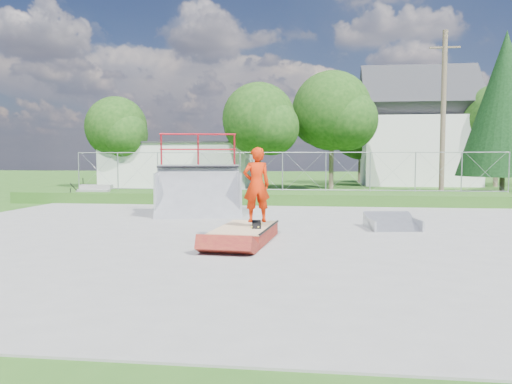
# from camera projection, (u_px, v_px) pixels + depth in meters

# --- Properties ---
(ground) EXTENTS (120.00, 120.00, 0.00)m
(ground) POSITION_uv_depth(u_px,v_px,m) (254.00, 237.00, 12.88)
(ground) COLOR #265317
(ground) RESTS_ON ground
(concrete_pad) EXTENTS (20.00, 16.00, 0.04)m
(concrete_pad) POSITION_uv_depth(u_px,v_px,m) (254.00, 236.00, 12.88)
(concrete_pad) COLOR gray
(concrete_pad) RESTS_ON ground
(grass_berm) EXTENTS (24.00, 3.00, 0.50)m
(grass_berm) POSITION_uv_depth(u_px,v_px,m) (281.00, 198.00, 22.27)
(grass_berm) COLOR #265317
(grass_berm) RESTS_ON ground
(grind_box) EXTENTS (1.42, 2.60, 0.37)m
(grind_box) POSITION_uv_depth(u_px,v_px,m) (245.00, 234.00, 12.15)
(grind_box) COLOR maroon
(grind_box) RESTS_ON concrete_pad
(quarter_pipe) EXTENTS (3.44, 3.10, 2.94)m
(quarter_pipe) POSITION_uv_depth(u_px,v_px,m) (198.00, 174.00, 17.48)
(quarter_pipe) COLOR #A6A8AE
(quarter_pipe) RESTS_ON concrete_pad
(flat_bank_ramp) EXTENTS (1.55, 1.63, 0.42)m
(flat_bank_ramp) POSITION_uv_depth(u_px,v_px,m) (392.00, 223.00, 14.16)
(flat_bank_ramp) COLOR #A6A8AE
(flat_bank_ramp) RESTS_ON concrete_pad
(skateboard) EXTENTS (0.32, 0.82, 0.13)m
(skateboard) POSITION_uv_depth(u_px,v_px,m) (256.00, 225.00, 12.12)
(skateboard) COLOR black
(skateboard) RESTS_ON grind_box
(skater) EXTENTS (0.76, 0.62, 1.81)m
(skater) POSITION_uv_depth(u_px,v_px,m) (256.00, 188.00, 12.06)
(skater) COLOR red
(skater) RESTS_ON grind_box
(concrete_stairs) EXTENTS (1.50, 1.60, 0.80)m
(concrete_stairs) POSITION_uv_depth(u_px,v_px,m) (92.00, 194.00, 22.51)
(concrete_stairs) COLOR gray
(concrete_stairs) RESTS_ON ground
(chain_link_fence) EXTENTS (20.00, 0.06, 1.80)m
(chain_link_fence) POSITION_uv_depth(u_px,v_px,m) (282.00, 171.00, 23.18)
(chain_link_fence) COLOR #929499
(chain_link_fence) RESTS_ON grass_berm
(utility_building_flat) EXTENTS (10.00, 6.00, 3.00)m
(utility_building_flat) POSITION_uv_depth(u_px,v_px,m) (182.00, 165.00, 35.54)
(utility_building_flat) COLOR silver
(utility_building_flat) RESTS_ON ground
(gable_house) EXTENTS (8.40, 6.08, 8.94)m
(gable_house) POSITION_uv_depth(u_px,v_px,m) (417.00, 133.00, 37.25)
(gable_house) COLOR silver
(gable_house) RESTS_ON ground
(utility_pole) EXTENTS (0.24, 0.24, 8.00)m
(utility_pole) POSITION_uv_depth(u_px,v_px,m) (443.00, 116.00, 23.57)
(utility_pole) COLOR brown
(utility_pole) RESTS_ON ground
(tree_left_near) EXTENTS (4.76, 4.48, 6.65)m
(tree_left_near) POSITION_uv_depth(u_px,v_px,m) (262.00, 122.00, 30.46)
(tree_left_near) COLOR brown
(tree_left_near) RESTS_ON ground
(tree_center) EXTENTS (5.44, 5.12, 7.60)m
(tree_center) POSITION_uv_depth(u_px,v_px,m) (336.00, 114.00, 31.82)
(tree_center) COLOR brown
(tree_center) RESTS_ON ground
(tree_left_far) EXTENTS (4.42, 4.16, 6.18)m
(tree_left_far) POSITION_uv_depth(u_px,v_px,m) (119.00, 129.00, 33.69)
(tree_left_far) COLOR brown
(tree_left_far) RESTS_ON ground
(tree_right_far) EXTENTS (5.10, 4.80, 7.12)m
(tree_right_far) POSITION_uv_depth(u_px,v_px,m) (502.00, 121.00, 34.40)
(tree_right_far) COLOR brown
(tree_right_far) RESTS_ON ground
(tree_back_mid) EXTENTS (4.08, 3.84, 5.70)m
(tree_back_mid) POSITION_uv_depth(u_px,v_px,m) (363.00, 137.00, 39.57)
(tree_back_mid) COLOR brown
(tree_back_mid) RESTS_ON ground
(conifer_tree) EXTENTS (5.04, 5.04, 9.10)m
(conifer_tree) POSITION_uv_depth(u_px,v_px,m) (505.00, 104.00, 27.89)
(conifer_tree) COLOR brown
(conifer_tree) RESTS_ON ground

